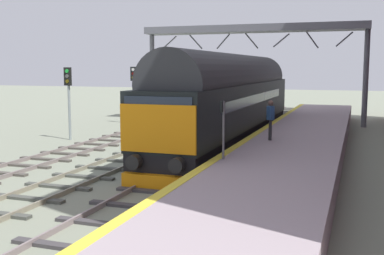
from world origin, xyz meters
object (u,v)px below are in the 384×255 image
at_px(platform_number_sign, 223,121).
at_px(signal_post_far, 134,87).
at_px(signal_post_mid, 69,93).
at_px(waiting_passenger, 270,116).
at_px(diesel_locomotive, 231,98).

bearing_deg(platform_number_sign, signal_post_far, 124.82).
relative_size(signal_post_mid, waiting_passenger, 2.44).
height_order(diesel_locomotive, waiting_passenger, diesel_locomotive).
relative_size(signal_post_mid, platform_number_sign, 2.10).
distance_m(diesel_locomotive, signal_post_mid, 9.00).
relative_size(diesel_locomotive, platform_number_sign, 10.01).
bearing_deg(diesel_locomotive, signal_post_mid, -174.58).
height_order(signal_post_far, waiting_passenger, signal_post_far).
bearing_deg(waiting_passenger, signal_post_far, 38.24).
height_order(platform_number_sign, waiting_passenger, platform_number_sign).
bearing_deg(diesel_locomotive, platform_number_sign, -76.95).
xyz_separation_m(signal_post_mid, waiting_passenger, (11.65, -2.95, -0.60)).
bearing_deg(signal_post_mid, diesel_locomotive, 5.42).
height_order(signal_post_mid, signal_post_far, signal_post_far).
height_order(diesel_locomotive, platform_number_sign, diesel_locomotive).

